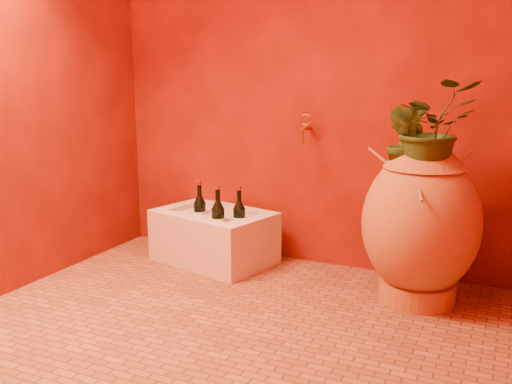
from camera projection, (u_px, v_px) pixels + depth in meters
The scene contains 11 objects.
floor at pixel (236, 327), 2.56m from camera, with size 2.50×2.50×0.00m, color #955230.
wall_back at pixel (315, 48), 3.19m from camera, with size 2.50×0.02×2.50m, color #591205.
wall_left at pixel (9, 45), 2.82m from camera, with size 0.02×2.00×2.50m, color #591205.
amphora at pixel (421, 222), 2.77m from camera, with size 0.73×0.73×0.81m.
stone_basin at pixel (214, 238), 3.41m from camera, with size 0.76×0.61×0.31m.
wine_bottle_a at pixel (200, 213), 3.44m from camera, with size 0.08×0.08×0.31m.
wine_bottle_b at pixel (218, 220), 3.27m from camera, with size 0.08×0.08×0.32m.
wine_bottle_c at pixel (239, 219), 3.31m from camera, with size 0.08×0.08×0.31m.
wall_tap at pixel (305, 127), 3.21m from camera, with size 0.07×0.15×0.16m.
plant_main at pixel (431, 128), 2.65m from camera, with size 0.40×0.35×0.45m, color #214017.
plant_side at pixel (406, 143), 2.68m from camera, with size 0.20×0.16×0.36m, color #214017.
Camera 1 is at (1.09, -2.12, 1.13)m, focal length 40.00 mm.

